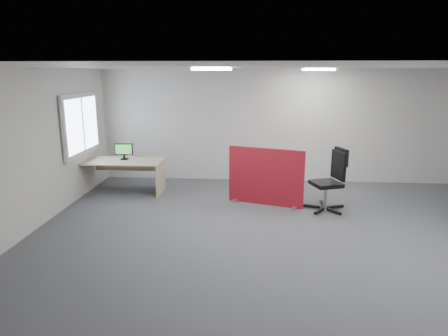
# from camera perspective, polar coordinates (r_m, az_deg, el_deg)

# --- Properties ---
(floor) EXTENTS (9.00, 9.00, 0.00)m
(floor) POSITION_cam_1_polar(r_m,az_deg,el_deg) (6.72, 11.03, -9.70)
(floor) COLOR #55585D
(floor) RESTS_ON ground
(ceiling) EXTENTS (9.00, 7.00, 0.02)m
(ceiling) POSITION_cam_1_polar(r_m,az_deg,el_deg) (6.18, 12.19, 13.95)
(ceiling) COLOR white
(ceiling) RESTS_ON wall_back
(wall_back) EXTENTS (9.00, 0.02, 2.70)m
(wall_back) POSITION_cam_1_polar(r_m,az_deg,el_deg) (9.75, 9.09, 5.90)
(wall_back) COLOR silver
(wall_back) RESTS_ON floor
(wall_front) EXTENTS (9.00, 0.02, 2.70)m
(wall_front) POSITION_cam_1_polar(r_m,az_deg,el_deg) (3.04, 19.75, -12.26)
(wall_front) COLOR silver
(wall_front) RESTS_ON floor
(wall_left) EXTENTS (0.02, 7.00, 2.70)m
(wall_left) POSITION_cam_1_polar(r_m,az_deg,el_deg) (7.27, -26.30, 2.04)
(wall_left) COLOR silver
(wall_left) RESTS_ON floor
(window) EXTENTS (0.06, 1.70, 1.30)m
(window) POSITION_cam_1_polar(r_m,az_deg,el_deg) (8.97, -19.68, 5.91)
(window) COLOR white
(window) RESTS_ON wall_left
(ceiling_lights) EXTENTS (4.10, 4.10, 0.04)m
(ceiling_lights) POSITION_cam_1_polar(r_m,az_deg,el_deg) (6.89, 14.26, 13.53)
(ceiling_lights) COLOR white
(ceiling_lights) RESTS_ON ceiling
(red_divider) EXTENTS (1.49, 0.52, 1.16)m
(red_divider) POSITION_cam_1_polar(r_m,az_deg,el_deg) (8.03, 5.96, -1.34)
(red_divider) COLOR maroon
(red_divider) RESTS_ON floor
(second_desk) EXTENTS (1.73, 0.87, 0.73)m
(second_desk) POSITION_cam_1_polar(r_m,az_deg,el_deg) (9.11, -14.17, 0.05)
(second_desk) COLOR tan
(second_desk) RESTS_ON floor
(monitor_second) EXTENTS (0.39, 0.18, 0.36)m
(monitor_second) POSITION_cam_1_polar(r_m,az_deg,el_deg) (9.10, -14.11, 2.42)
(monitor_second) COLOR black
(monitor_second) RESTS_ON second_desk
(office_chair) EXTENTS (0.79, 0.76, 1.19)m
(office_chair) POSITION_cam_1_polar(r_m,az_deg,el_deg) (7.95, 15.20, -1.11)
(office_chair) COLOR black
(office_chair) RESTS_ON floor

